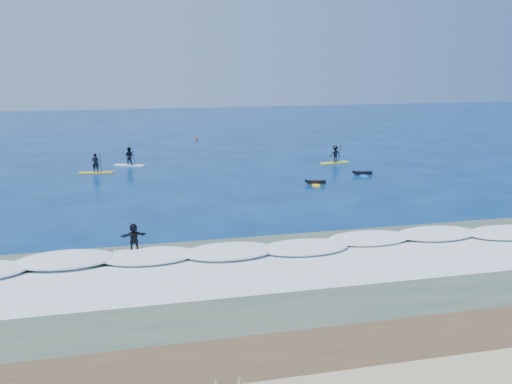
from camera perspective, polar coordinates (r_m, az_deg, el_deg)
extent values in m
plane|color=#041D4A|center=(39.45, -1.24, -1.17)|extent=(160.00, 160.00, 0.00)
cube|color=#4C3523|center=(20.32, 12.42, -15.91)|extent=(90.00, 5.00, 0.08)
cube|color=#384D3B|center=(26.58, 5.32, -8.44)|extent=(90.00, 13.00, 0.01)
cube|color=white|center=(30.16, 2.86, -5.75)|extent=(40.00, 6.00, 0.30)
cube|color=silver|center=(27.47, 4.64, -7.72)|extent=(34.00, 5.00, 0.02)
cube|color=gold|center=(51.89, -15.70, 1.88)|extent=(2.98, 1.07, 0.10)
imported|color=black|center=(51.73, -15.76, 2.84)|extent=(0.65, 0.47, 1.68)
cylinder|color=black|center=(51.68, -15.28, 2.79)|extent=(0.12, 0.67, 1.96)
cube|color=black|center=(51.84, -15.22, 1.79)|extent=(0.12, 0.03, 0.29)
cube|color=silver|center=(54.74, -12.53, 2.62)|extent=(2.94, 1.87, 0.10)
imported|color=black|center=(54.59, -12.58, 3.53)|extent=(1.00, 0.91, 1.67)
cylinder|color=black|center=(54.43, -12.15, 3.46)|extent=(0.32, 0.63, 1.94)
cube|color=black|center=(54.59, -12.11, 2.51)|extent=(0.12, 0.03, 0.29)
cube|color=#FEF81B|center=(55.32, 7.89, 2.92)|extent=(2.91, 1.13, 0.09)
imported|color=black|center=(55.18, 7.92, 3.80)|extent=(1.13, 0.76, 1.63)
cylinder|color=black|center=(55.40, 8.30, 3.77)|extent=(0.14, 0.65, 1.90)
cube|color=black|center=(55.55, 8.27, 2.85)|extent=(0.11, 0.03, 0.28)
cube|color=yellow|center=(45.65, 5.92, 0.80)|extent=(0.97, 2.21, 0.10)
cube|color=black|center=(45.63, 6.05, 1.02)|extent=(1.52, 0.66, 0.24)
sphere|color=black|center=(45.49, 5.01, 1.14)|extent=(0.24, 0.24, 0.24)
cube|color=blue|center=(49.88, 10.55, 1.71)|extent=(0.93, 2.23, 0.10)
cube|color=black|center=(49.87, 10.67, 1.91)|extent=(1.54, 0.64, 0.25)
sphere|color=black|center=(49.64, 9.73, 2.02)|extent=(0.25, 0.25, 0.25)
cube|color=silver|center=(29.90, -12.05, -5.79)|extent=(2.16, 0.78, 0.11)
imported|color=black|center=(29.66, -12.12, -4.39)|extent=(1.35, 0.55, 1.42)
cylinder|color=#CF4912|center=(70.43, -5.93, 5.28)|extent=(0.24, 0.24, 0.39)
cone|color=#CF4912|center=(70.39, -5.94, 5.52)|extent=(0.17, 0.17, 0.19)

